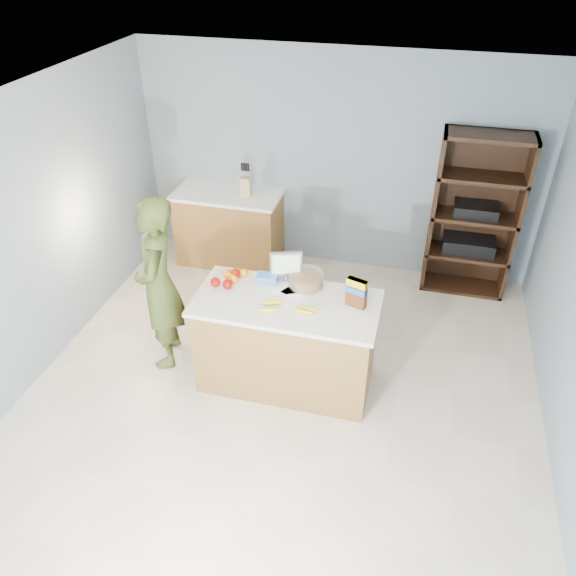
% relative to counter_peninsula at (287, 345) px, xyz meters
% --- Properties ---
extents(floor, '(4.50, 5.00, 0.02)m').
position_rel_counter_peninsula_xyz_m(floor, '(0.00, -0.30, -0.42)').
color(floor, beige).
rests_on(floor, ground).
extents(walls, '(4.52, 5.02, 2.51)m').
position_rel_counter_peninsula_xyz_m(walls, '(0.00, -0.30, 1.24)').
color(walls, gray).
rests_on(walls, ground).
extents(counter_peninsula, '(1.56, 0.76, 0.90)m').
position_rel_counter_peninsula_xyz_m(counter_peninsula, '(0.00, 0.00, 0.00)').
color(counter_peninsula, brown).
rests_on(counter_peninsula, ground).
extents(back_cabinet, '(1.24, 0.62, 0.90)m').
position_rel_counter_peninsula_xyz_m(back_cabinet, '(-1.20, 1.90, 0.04)').
color(back_cabinet, brown).
rests_on(back_cabinet, ground).
extents(shelving_unit, '(0.90, 0.40, 1.80)m').
position_rel_counter_peninsula_xyz_m(shelving_unit, '(1.55, 2.05, 0.45)').
color(shelving_unit, black).
rests_on(shelving_unit, ground).
extents(person, '(0.57, 0.71, 1.68)m').
position_rel_counter_peninsula_xyz_m(person, '(-1.19, 0.04, 0.42)').
color(person, '#3C491D').
rests_on(person, ground).
extents(knife_block, '(0.12, 0.10, 0.31)m').
position_rel_counter_peninsula_xyz_m(knife_block, '(-0.96, 1.88, 0.60)').
color(knife_block, tan).
rests_on(knife_block, back_cabinet).
extents(envelopes, '(0.34, 0.22, 0.00)m').
position_rel_counter_peninsula_xyz_m(envelopes, '(-0.01, 0.12, 0.49)').
color(envelopes, white).
rests_on(envelopes, counter_peninsula).
extents(bananas, '(0.49, 0.20, 0.04)m').
position_rel_counter_peninsula_xyz_m(bananas, '(0.04, -0.12, 0.50)').
color(bananas, yellow).
rests_on(bananas, counter_peninsula).
extents(apples, '(0.21, 0.27, 0.09)m').
position_rel_counter_peninsula_xyz_m(apples, '(-0.57, 0.11, 0.53)').
color(apples, '#910B04').
rests_on(apples, counter_peninsula).
extents(oranges, '(0.23, 0.20, 0.08)m').
position_rel_counter_peninsula_xyz_m(oranges, '(-0.54, 0.22, 0.52)').
color(oranges, orange).
rests_on(oranges, counter_peninsula).
extents(blue_carton, '(0.19, 0.13, 0.08)m').
position_rel_counter_peninsula_xyz_m(blue_carton, '(-0.23, 0.23, 0.52)').
color(blue_carton, blue).
rests_on(blue_carton, counter_peninsula).
extents(salad_bowl, '(0.30, 0.30, 0.13)m').
position_rel_counter_peninsula_xyz_m(salad_bowl, '(0.11, 0.27, 0.54)').
color(salad_bowl, '#267219').
rests_on(salad_bowl, counter_peninsula).
extents(tv, '(0.28, 0.13, 0.28)m').
position_rel_counter_peninsula_xyz_m(tv, '(-0.08, 0.31, 0.64)').
color(tv, silver).
rests_on(tv, counter_peninsula).
extents(cereal_box, '(0.18, 0.12, 0.26)m').
position_rel_counter_peninsula_xyz_m(cereal_box, '(0.57, 0.08, 0.64)').
color(cereal_box, '#592B14').
rests_on(cereal_box, counter_peninsula).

